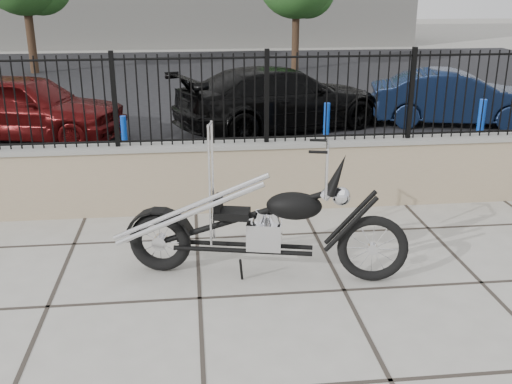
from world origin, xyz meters
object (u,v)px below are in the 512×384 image
at_px(car_blue, 455,98).
at_px(car_black, 281,99).
at_px(chopper_motorcycle, 259,201).
at_px(car_red, 27,107).

bearing_deg(car_blue, car_black, 102.88).
height_order(chopper_motorcycle, car_red, chopper_motorcycle).
xyz_separation_m(car_red, car_blue, (9.08, 0.32, -0.07)).
bearing_deg(car_blue, chopper_motorcycle, 154.98).
bearing_deg(car_red, chopper_motorcycle, -133.13).
bearing_deg(car_black, chopper_motorcycle, 148.15).
xyz_separation_m(chopper_motorcycle, car_black, (1.26, 6.71, -0.19)).
xyz_separation_m(car_black, car_blue, (3.89, 0.04, -0.07)).
distance_m(car_red, car_blue, 9.09).
height_order(car_red, car_blue, car_red).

